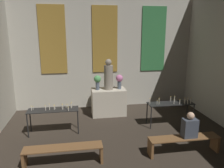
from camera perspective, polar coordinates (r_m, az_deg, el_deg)
name	(u,v)px	position (r m, az deg, el deg)	size (l,w,h in m)	color
wall_back	(105,51)	(8.82, -1.91, 8.71)	(7.34, 0.16, 4.57)	#B2AD9E
altar	(109,102)	(8.20, -0.90, -4.68)	(1.25, 0.71, 0.98)	#BCB29E
statue	(108,76)	(7.94, -0.93, 2.17)	(0.33, 0.33, 1.12)	gray
flower_vase_left	(97,81)	(7.93, -3.82, 0.88)	(0.26, 0.26, 0.53)	#4C5666
flower_vase_right	(119,80)	(8.04, 1.94, 1.09)	(0.26, 0.26, 0.53)	#4C5666
candle_rack_left	(53,112)	(6.91, -15.04, -7.10)	(1.52, 0.47, 0.96)	black
candle_rack_right	(171,105)	(7.50, 15.07, -5.42)	(1.52, 0.47, 0.97)	black
pew_back_left	(64,152)	(5.47, -12.55, -16.90)	(1.83, 0.36, 0.45)	brown
pew_back_right	(184,142)	(6.06, 18.26, -14.09)	(1.83, 0.36, 0.45)	brown
person_seated	(190,126)	(5.94, 19.64, -10.39)	(0.36, 0.24, 0.67)	#383D47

